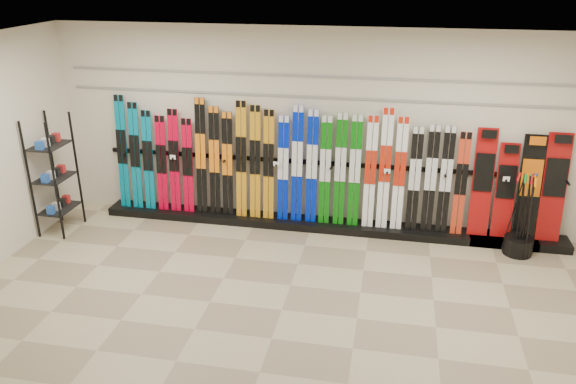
# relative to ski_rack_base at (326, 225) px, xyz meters

# --- Properties ---
(floor) EXTENTS (8.00, 8.00, 0.00)m
(floor) POSITION_rel_ski_rack_base_xyz_m (-0.22, -2.28, -0.06)
(floor) COLOR gray
(floor) RESTS_ON ground
(back_wall) EXTENTS (8.00, 0.00, 8.00)m
(back_wall) POSITION_rel_ski_rack_base_xyz_m (-0.22, 0.22, 1.44)
(back_wall) COLOR beige
(back_wall) RESTS_ON floor
(ceiling) EXTENTS (8.00, 8.00, 0.00)m
(ceiling) POSITION_rel_ski_rack_base_xyz_m (-0.22, -2.28, 2.94)
(ceiling) COLOR silver
(ceiling) RESTS_ON back_wall
(ski_rack_base) EXTENTS (8.00, 0.40, 0.12)m
(ski_rack_base) POSITION_rel_ski_rack_base_xyz_m (0.00, 0.00, 0.00)
(ski_rack_base) COLOR black
(ski_rack_base) RESTS_ON floor
(skis) EXTENTS (5.37, 0.18, 1.82)m
(skis) POSITION_rel_ski_rack_base_xyz_m (-0.69, 0.03, 0.90)
(skis) COLOR #006C8C
(skis) RESTS_ON ski_rack_base
(snowboards) EXTENTS (1.26, 0.24, 1.56)m
(snowboards) POSITION_rel_ski_rack_base_xyz_m (2.73, 0.08, 0.81)
(snowboards) COLOR #990C0C
(snowboards) RESTS_ON ski_rack_base
(accessory_rack) EXTENTS (0.40, 0.60, 1.79)m
(accessory_rack) POSITION_rel_ski_rack_base_xyz_m (-3.97, -0.80, 0.83)
(accessory_rack) COLOR black
(accessory_rack) RESTS_ON floor
(pole_bin) EXTENTS (0.40, 0.40, 0.25)m
(pole_bin) POSITION_rel_ski_rack_base_xyz_m (2.76, -0.28, 0.07)
(pole_bin) COLOR black
(pole_bin) RESTS_ON floor
(ski_poles) EXTENTS (0.33, 0.28, 1.18)m
(ski_poles) POSITION_rel_ski_rack_base_xyz_m (2.77, -0.31, 0.55)
(ski_poles) COLOR black
(ski_poles) RESTS_ON pole_bin
(slatwall_rail_0) EXTENTS (7.60, 0.02, 0.03)m
(slatwall_rail_0) POSITION_rel_ski_rack_base_xyz_m (-0.22, 0.20, 1.94)
(slatwall_rail_0) COLOR gray
(slatwall_rail_0) RESTS_ON back_wall
(slatwall_rail_1) EXTENTS (7.60, 0.02, 0.03)m
(slatwall_rail_1) POSITION_rel_ski_rack_base_xyz_m (-0.22, 0.20, 2.24)
(slatwall_rail_1) COLOR gray
(slatwall_rail_1) RESTS_ON back_wall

